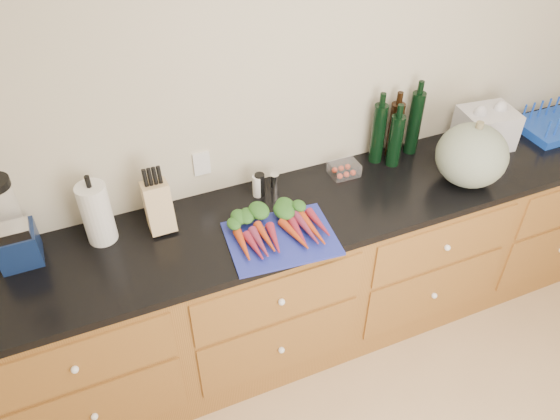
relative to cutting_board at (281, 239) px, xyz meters
name	(u,v)px	position (x,y,z in m)	size (l,w,h in m)	color
wall_back	(314,103)	(0.38, 0.48, 0.35)	(4.10, 0.05, 2.60)	beige
cabinets	(334,268)	(0.38, 0.16, -0.50)	(3.60, 0.64, 0.90)	brown
countertop	(340,201)	(0.38, 0.16, -0.03)	(3.64, 0.62, 0.04)	black
cutting_board	(281,239)	(0.00, 0.00, 0.00)	(0.48, 0.36, 0.01)	navy
carrots	(277,227)	(0.00, 0.05, 0.03)	(0.42, 0.31, 0.06)	#BF3D16
squash	(472,155)	(1.03, 0.04, 0.15)	(0.35, 0.35, 0.31)	slate
blender_appliance	(10,227)	(-1.07, 0.32, 0.18)	(0.17, 0.17, 0.42)	#0E1D45
paper_towel	(97,213)	(-0.73, 0.32, 0.14)	(0.13, 0.13, 0.29)	silver
knife_block	(158,207)	(-0.47, 0.30, 0.11)	(0.11, 0.11, 0.23)	tan
grinder_salt	(258,186)	(0.02, 0.34, 0.05)	(0.05, 0.05, 0.11)	silver
grinder_pepper	(260,185)	(0.03, 0.34, 0.05)	(0.05, 0.05, 0.12)	black
canister_chrome	(275,183)	(0.11, 0.34, 0.04)	(0.04, 0.04, 0.10)	white
tomato_box	(344,169)	(0.49, 0.33, 0.03)	(0.14, 0.11, 0.07)	white
bottles	(396,131)	(0.81, 0.37, 0.15)	(0.29, 0.15, 0.35)	black
grocery_bag	(486,128)	(1.33, 0.28, 0.10)	(0.29, 0.23, 0.21)	silver
dish_rack	(553,125)	(1.80, 0.24, 0.03)	(0.38, 0.30, 0.15)	#143EB0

